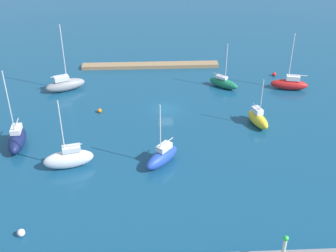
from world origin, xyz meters
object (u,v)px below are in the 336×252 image
Objects in this scene: sailboat_blue_near_pier at (162,156)px; sailboat_navy_far_south at (17,139)px; pier_dock at (150,65)px; harbor_beacon at (284,248)px; sailboat_yellow_along_channel at (258,119)px; sailboat_gray_outer_mooring at (65,84)px; sailboat_white_inner_mooring at (69,158)px; mooring_buoy_white at (21,233)px; sailboat_green_mid_basin at (223,83)px; sailboat_red_center_basin at (289,84)px; mooring_buoy_red at (274,74)px; mooring_buoy_orange at (100,111)px.

sailboat_navy_far_south is (21.16, -5.28, 0.10)m from sailboat_blue_near_pier.
harbor_beacon reaches higher than pier_dock.
sailboat_navy_far_south is (36.80, 4.56, 0.15)m from sailboat_yellow_along_channel.
sailboat_gray_outer_mooring reaches higher than harbor_beacon.
sailboat_navy_far_south is at bearing -100.63° from sailboat_yellow_along_channel.
sailboat_yellow_along_channel is at bearing -47.58° from sailboat_gray_outer_mooring.
mooring_buoy_white is at bearing 61.88° from sailboat_white_inner_mooring.
sailboat_green_mid_basin is at bearing -149.15° from sailboat_white_inner_mooring.
sailboat_gray_outer_mooring is at bearing -130.98° from sailboat_yellow_along_channel.
sailboat_blue_near_pier is 0.88× the size of sailboat_red_center_basin.
sailboat_blue_near_pier is (11.52, -19.23, -1.98)m from harbor_beacon.
sailboat_red_center_basin reaches higher than harbor_beacon.
pier_dock is 49.50m from mooring_buoy_white.
harbor_beacon is 49.19m from mooring_buoy_red.
harbor_beacon is 0.46× the size of sailboat_yellow_along_channel.
mooring_buoy_white is (28.62, 36.89, -0.51)m from sailboat_green_mid_basin.
harbor_beacon is at bearing 85.19° from sailboat_red_center_basin.
mooring_buoy_orange is at bearing 21.88° from mooring_buoy_red.
mooring_buoy_red is at bearing -17.81° from sailboat_gray_outer_mooring.
mooring_buoy_red is at bearing -66.33° from sailboat_red_center_basin.
sailboat_red_center_basin is (-12.87, -41.68, -2.06)m from harbor_beacon.
sailboat_red_center_basin is 6.19m from mooring_buoy_red.
mooring_buoy_orange is at bearing -119.37° from sailboat_yellow_along_channel.
sailboat_navy_far_south reaches higher than mooring_buoy_orange.
harbor_beacon is 5.15× the size of mooring_buoy_orange.
mooring_buoy_orange is at bearing -75.54° from sailboat_gray_outer_mooring.
mooring_buoy_red is (-44.35, -23.20, -0.93)m from sailboat_navy_far_south.
harbor_beacon is at bearing 167.62° from mooring_buoy_white.
sailboat_white_inner_mooring is at bearing -105.27° from mooring_buoy_white.
sailboat_green_mid_basin is 12.18m from sailboat_red_center_basin.
mooring_buoy_white is at bearing 53.48° from sailboat_red_center_basin.
mooring_buoy_orange is at bearing -119.64° from sailboat_green_mid_basin.
sailboat_navy_far_south is at bearing 41.52° from mooring_buoy_orange.
sailboat_blue_near_pier is 33.16m from sailboat_red_center_basin.
sailboat_blue_near_pier is 0.91× the size of sailboat_white_inner_mooring.
sailboat_green_mid_basin is at bearing 115.07° from sailboat_navy_far_south.
sailboat_green_mid_basin is at bearing -127.81° from mooring_buoy_white.
sailboat_blue_near_pier is at bearing 123.49° from mooring_buoy_orange.
sailboat_gray_outer_mooring is 1.32× the size of sailboat_blue_near_pier.
sailboat_white_inner_mooring is (37.20, 22.67, 0.30)m from sailboat_red_center_basin.
mooring_buoy_orange is at bearing -102.59° from mooring_buoy_white.
sailboat_green_mid_basin reaches higher than harbor_beacon.
harbor_beacon is at bearing -51.82° from sailboat_green_mid_basin.
mooring_buoy_red is (-11.67, -47.71, -2.81)m from harbor_beacon.
sailboat_red_center_basin is 11.98× the size of mooring_buoy_white.
mooring_buoy_orange is (-2.79, -15.35, -1.07)m from sailboat_white_inner_mooring.
sailboat_blue_near_pier is at bearing -78.14° from sailboat_green_mid_basin.
sailboat_navy_far_south is (45.55, 17.18, 0.18)m from sailboat_red_center_basin.
pier_dock is at bearing -121.52° from sailboat_white_inner_mooring.
sailboat_yellow_along_channel is at bearing 168.32° from mooring_buoy_orange.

